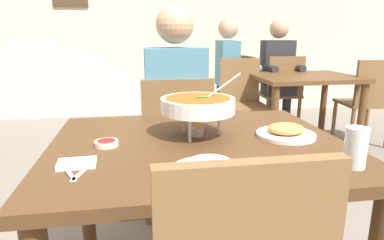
% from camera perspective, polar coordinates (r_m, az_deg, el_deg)
% --- Properties ---
extents(cafe_rear_partition, '(10.00, 0.10, 3.00)m').
position_cam_1_polar(cafe_rear_partition, '(4.91, -7.00, 18.42)').
color(cafe_rear_partition, beige).
rests_on(cafe_rear_partition, ground_plane).
extents(dining_table_main, '(1.14, 0.95, 0.74)m').
position_cam_1_polar(dining_table_main, '(1.37, 1.03, -8.05)').
color(dining_table_main, '#51331C').
rests_on(dining_table_main, ground_plane).
extents(chair_diner_main, '(0.44, 0.44, 0.90)m').
position_cam_1_polar(chair_diner_main, '(2.11, -2.69, -3.25)').
color(chair_diner_main, brown).
rests_on(chair_diner_main, ground_plane).
extents(diner_main, '(0.40, 0.45, 1.31)m').
position_cam_1_polar(diner_main, '(2.09, -2.87, 3.21)').
color(diner_main, '#2D2D38').
rests_on(diner_main, ground_plane).
extents(curry_bowl, '(0.33, 0.30, 0.26)m').
position_cam_1_polar(curry_bowl, '(1.37, 1.01, 2.46)').
color(curry_bowl, silver).
rests_on(curry_bowl, dining_table_main).
extents(rice_plate, '(0.24, 0.24, 0.06)m').
position_cam_1_polar(rice_plate, '(1.03, 2.85, -8.08)').
color(rice_plate, white).
rests_on(rice_plate, dining_table_main).
extents(appetizer_plate, '(0.24, 0.24, 0.06)m').
position_cam_1_polar(appetizer_plate, '(1.44, 15.53, -1.91)').
color(appetizer_plate, white).
rests_on(appetizer_plate, dining_table_main).
extents(sauce_dish, '(0.09, 0.09, 0.02)m').
position_cam_1_polar(sauce_dish, '(1.32, -14.21, -3.79)').
color(sauce_dish, white).
rests_on(sauce_dish, dining_table_main).
extents(napkin_folded, '(0.12, 0.09, 0.02)m').
position_cam_1_polar(napkin_folded, '(1.15, -18.81, -6.94)').
color(napkin_folded, white).
rests_on(napkin_folded, dining_table_main).
extents(fork_utensil, '(0.08, 0.16, 0.01)m').
position_cam_1_polar(fork_utensil, '(1.11, -20.22, -8.08)').
color(fork_utensil, silver).
rests_on(fork_utensil, dining_table_main).
extents(spoon_utensil, '(0.06, 0.17, 0.01)m').
position_cam_1_polar(spoon_utensil, '(1.10, -17.65, -8.04)').
color(spoon_utensil, silver).
rests_on(spoon_utensil, dining_table_main).
extents(drink_glass, '(0.07, 0.07, 0.13)m').
position_cam_1_polar(drink_glass, '(1.18, 25.80, -4.51)').
color(drink_glass, silver).
rests_on(drink_glass, dining_table_main).
extents(dining_table_far, '(1.00, 0.80, 0.74)m').
position_cam_1_polar(dining_table_far, '(3.62, 18.25, 5.09)').
color(dining_table_far, brown).
rests_on(dining_table_far, ground_plane).
extents(chair_bg_left, '(0.50, 0.50, 0.90)m').
position_cam_1_polar(chair_bg_left, '(3.98, 7.45, 5.05)').
color(chair_bg_left, brown).
rests_on(chair_bg_left, ground_plane).
extents(chair_bg_middle, '(0.46, 0.46, 0.90)m').
position_cam_1_polar(chair_bg_middle, '(4.11, 14.87, 4.99)').
color(chair_bg_middle, brown).
rests_on(chair_bg_middle, ground_plane).
extents(chair_bg_right, '(0.45, 0.45, 0.90)m').
position_cam_1_polar(chair_bg_right, '(3.52, 8.39, 3.78)').
color(chair_bg_right, brown).
rests_on(chair_bg_right, ground_plane).
extents(chair_bg_corner, '(0.48, 0.48, 0.90)m').
position_cam_1_polar(chair_bg_corner, '(3.90, 27.56, 3.33)').
color(chair_bg_corner, brown).
rests_on(chair_bg_corner, ground_plane).
extents(patron_bg_left, '(0.45, 0.40, 1.31)m').
position_cam_1_polar(patron_bg_left, '(3.91, 6.48, 8.40)').
color(patron_bg_left, '#2D2D38').
rests_on(patron_bg_left, ground_plane).
extents(patron_bg_middle, '(0.40, 0.45, 1.31)m').
position_cam_1_polar(patron_bg_middle, '(4.12, 14.30, 8.36)').
color(patron_bg_middle, '#2D2D38').
rests_on(patron_bg_middle, ground_plane).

